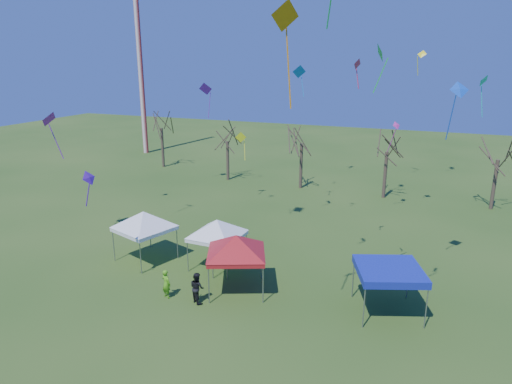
# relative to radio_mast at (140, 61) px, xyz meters

# --- Properties ---
(ground) EXTENTS (140.00, 140.00, 0.00)m
(ground) POSITION_rel_radio_mast_xyz_m (28.00, -34.00, -12.50)
(ground) COLOR #294D18
(ground) RESTS_ON ground
(radio_mast) EXTENTS (0.70, 0.70, 25.00)m
(radio_mast) POSITION_rel_radio_mast_xyz_m (0.00, 0.00, 0.00)
(radio_mast) COLOR silver
(radio_mast) RESTS_ON ground
(tree_0) EXTENTS (3.83, 3.83, 8.44)m
(tree_0) POSITION_rel_radio_mast_xyz_m (7.15, -6.62, -6.01)
(tree_0) COLOR #3D2D21
(tree_0) RESTS_ON ground
(tree_1) EXTENTS (3.42, 3.42, 7.54)m
(tree_1) POSITION_rel_radio_mast_xyz_m (17.23, -9.35, -6.71)
(tree_1) COLOR #3D2D21
(tree_1) RESTS_ON ground
(tree_2) EXTENTS (3.71, 3.71, 8.18)m
(tree_2) POSITION_rel_radio_mast_xyz_m (25.63, -9.62, -6.21)
(tree_2) COLOR #3D2D21
(tree_2) RESTS_ON ground
(tree_3) EXTENTS (3.59, 3.59, 7.91)m
(tree_3) POSITION_rel_radio_mast_xyz_m (34.03, -9.96, -6.42)
(tree_3) COLOR #3D2D21
(tree_3) RESTS_ON ground
(tree_4) EXTENTS (3.58, 3.58, 7.89)m
(tree_4) POSITION_rel_radio_mast_xyz_m (43.36, -10.00, -6.44)
(tree_4) COLOR #3D2D21
(tree_4) RESTS_ON ground
(tent_white_west) EXTENTS (4.20, 4.20, 3.91)m
(tent_white_west) POSITION_rel_radio_mast_xyz_m (21.06, -30.33, -9.35)
(tent_white_west) COLOR gray
(tent_white_west) RESTS_ON ground
(tent_white_mid) EXTENTS (4.18, 4.18, 3.69)m
(tent_white_mid) POSITION_rel_radio_mast_xyz_m (25.95, -29.50, -9.52)
(tent_white_mid) COLOR gray
(tent_white_mid) RESTS_ON ground
(tent_red) EXTENTS (4.13, 4.13, 3.93)m
(tent_red) POSITION_rel_radio_mast_xyz_m (28.34, -31.91, -9.33)
(tent_red) COLOR gray
(tent_red) RESTS_ON ground
(tent_blue) EXTENTS (4.17, 4.17, 2.56)m
(tent_blue) POSITION_rel_radio_mast_xyz_m (36.65, -31.15, -10.15)
(tent_blue) COLOR gray
(tent_blue) RESTS_ON ground
(person_dark) EXTENTS (1.07, 1.01, 1.76)m
(person_dark) POSITION_rel_radio_mast_xyz_m (26.90, -33.96, -11.62)
(person_dark) COLOR black
(person_dark) RESTS_ON ground
(person_green) EXTENTS (0.71, 0.58, 1.67)m
(person_green) POSITION_rel_radio_mast_xyz_m (25.04, -34.12, -11.67)
(person_green) COLOR #57AF1C
(person_green) RESTS_ON ground
(kite_5) EXTENTS (1.19, 1.29, 4.01)m
(kite_5) POSITION_rel_radio_mast_xyz_m (32.49, -36.44, 1.86)
(kite_5) COLOR orange
(kite_5) RESTS_ON ground
(kite_27) EXTENTS (0.72, 1.00, 2.30)m
(kite_27) POSITION_rel_radio_mast_xyz_m (35.34, -30.56, 0.61)
(kite_27) COLOR green
(kite_27) RESTS_ON ground
(kite_17) EXTENTS (1.24, 1.05, 3.19)m
(kite_17) POSITION_rel_radio_mast_xyz_m (39.06, -26.64, -1.24)
(kite_17) COLOR blue
(kite_17) RESTS_ON ground
(kite_2) EXTENTS (1.44, 0.86, 3.45)m
(kite_2) POSITION_rel_radio_mast_xyz_m (16.58, -12.74, -2.48)
(kite_2) COLOR #5F17A7
(kite_2) RESTS_ON ground
(kite_13) EXTENTS (1.02, 0.85, 2.62)m
(kite_13) POSITION_rel_radio_mast_xyz_m (21.62, -15.75, -6.54)
(kite_13) COLOR #F9FF1A
(kite_13) RESTS_ON ground
(kite_11) EXTENTS (1.24, 1.13, 2.50)m
(kite_11) POSITION_rel_radio_mast_xyz_m (27.45, -17.30, -0.63)
(kite_11) COLOR blue
(kite_11) RESTS_ON ground
(kite_1) EXTENTS (0.54, 0.89, 1.94)m
(kite_1) POSITION_rel_radio_mast_xyz_m (21.43, -35.27, -5.67)
(kite_1) COLOR #5218A9
(kite_1) RESTS_ON ground
(kite_14) EXTENTS (1.06, 1.41, 3.40)m
(kite_14) POSITION_rel_radio_mast_xyz_m (13.71, -30.04, -3.55)
(kite_14) COLOR #7A16A0
(kite_14) RESTS_ON ground
(kite_22) EXTENTS (0.99, 1.01, 2.57)m
(kite_22) POSITION_rel_radio_mast_xyz_m (35.06, -14.93, -4.94)
(kite_22) COLOR #D02E99
(kite_22) RESTS_ON ground
(kite_19) EXTENTS (0.82, 0.67, 1.87)m
(kite_19) POSITION_rel_radio_mast_xyz_m (36.53, -16.10, 0.65)
(kite_19) COLOR yellow
(kite_19) RESTS_ON ground
(kite_12) EXTENTS (1.05, 1.23, 3.33)m
(kite_12) POSITION_rel_radio_mast_xyz_m (41.12, -13.25, -1.31)
(kite_12) COLOR #0CBFBD
(kite_12) RESTS_ON ground
(kite_18) EXTENTS (0.52, 0.73, 1.75)m
(kite_18) POSITION_rel_radio_mast_xyz_m (33.49, -26.00, 0.03)
(kite_18) COLOR #CA2D57
(kite_18) RESTS_ON ground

